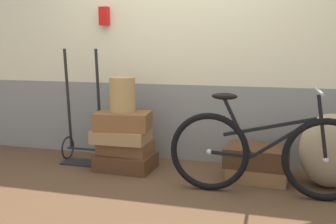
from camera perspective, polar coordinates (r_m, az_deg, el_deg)
ground at (r=3.75m, az=-0.51°, el=-10.61°), size 8.47×5.20×0.06m
station_building at (r=4.33m, az=2.79°, el=11.85°), size 6.47×0.74×2.86m
suitcase_0 at (r=4.11m, az=-6.14°, el=-7.16°), size 0.59×0.46×0.16m
suitcase_1 at (r=4.10m, az=-6.20°, el=-5.09°), size 0.54×0.38×0.13m
suitcase_2 at (r=4.06m, az=-6.81°, el=-3.42°), size 0.56×0.41×0.13m
suitcase_3 at (r=4.02m, az=-6.56°, el=-1.30°), size 0.58×0.42×0.18m
suitcase_4 at (r=3.89m, az=13.02°, el=-8.57°), size 0.59×0.50×0.13m
suitcase_5 at (r=3.84m, az=12.84°, el=-6.32°), size 0.61×0.45×0.19m
wicker_basket at (r=4.00m, az=-6.67°, el=2.55°), size 0.26×0.26×0.35m
luggage_trolley at (r=4.40m, az=-12.23°, el=-3.38°), size 0.45×0.35×1.24m
burlap_sack at (r=3.81m, az=22.58°, el=-5.24°), size 0.53×0.45×0.67m
bicycle at (r=3.42m, az=13.97°, el=-5.89°), size 1.66×0.46×0.92m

